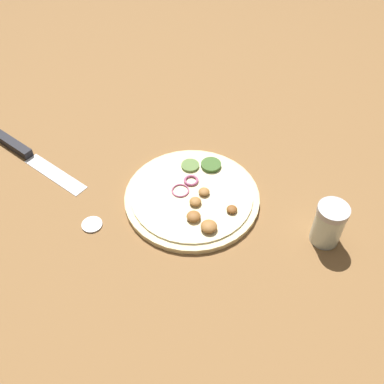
{
  "coord_description": "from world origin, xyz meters",
  "views": [
    {
      "loc": [
        0.03,
        0.59,
        0.66
      ],
      "look_at": [
        0.0,
        0.0,
        0.02
      ],
      "focal_mm": 42.0,
      "sensor_mm": 36.0,
      "label": 1
    }
  ],
  "objects": [
    {
      "name": "loose_cap",
      "position": [
        0.19,
        0.06,
        0.0
      ],
      "size": [
        0.04,
        0.04,
        0.01
      ],
      "color": "#B2B2B7",
      "rests_on": "ground_plane"
    },
    {
      "name": "spice_jar",
      "position": [
        -0.24,
        0.11,
        0.04
      ],
      "size": [
        0.06,
        0.06,
        0.09
      ],
      "color": "silver",
      "rests_on": "ground_plane"
    },
    {
      "name": "knife",
      "position": [
        0.37,
        -0.16,
        0.01
      ],
      "size": [
        0.24,
        0.21,
        0.02
      ],
      "rotation": [
        0.0,
        0.0,
        2.43
      ],
      "color": "silver",
      "rests_on": "ground_plane"
    },
    {
      "name": "ground_plane",
      "position": [
        0.0,
        0.0,
        0.0
      ],
      "size": [
        3.0,
        3.0,
        0.0
      ],
      "primitive_type": "plane",
      "color": "brown"
    },
    {
      "name": "pizza",
      "position": [
        -0.0,
        0.0,
        0.01
      ],
      "size": [
        0.26,
        0.26,
        0.03
      ],
      "color": "beige",
      "rests_on": "ground_plane"
    }
  ]
}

